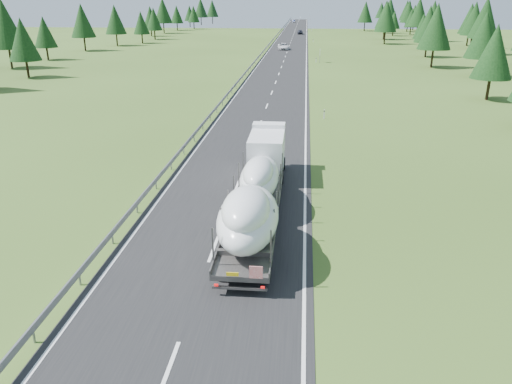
# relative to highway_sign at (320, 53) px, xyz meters

# --- Properties ---
(ground) EXTENTS (400.00, 400.00, 0.00)m
(ground) POSITION_rel_highway_sign_xyz_m (-7.20, -80.00, -1.81)
(ground) COLOR #35501A
(ground) RESTS_ON ground
(road_surface) EXTENTS (10.00, 400.00, 0.02)m
(road_surface) POSITION_rel_highway_sign_xyz_m (-7.20, 20.00, -1.80)
(road_surface) COLOR black
(road_surface) RESTS_ON ground
(guardrail) EXTENTS (0.10, 400.00, 0.76)m
(guardrail) POSITION_rel_highway_sign_xyz_m (-12.50, 19.94, -1.21)
(guardrail) COLOR slate
(guardrail) RESTS_ON ground
(marker_posts) EXTENTS (0.13, 350.08, 1.00)m
(marker_posts) POSITION_rel_highway_sign_xyz_m (-0.70, 75.00, -1.27)
(marker_posts) COLOR silver
(marker_posts) RESTS_ON ground
(highway_sign) EXTENTS (0.08, 0.90, 2.60)m
(highway_sign) POSITION_rel_highway_sign_xyz_m (0.00, 0.00, 0.00)
(highway_sign) COLOR slate
(highway_sign) RESTS_ON ground
(tree_line_right) EXTENTS (28.01, 274.50, 12.35)m
(tree_line_right) POSITION_rel_highway_sign_xyz_m (31.25, 18.57, 5.14)
(tree_line_right) COLOR black
(tree_line_right) RESTS_ON ground
(tree_line_left) EXTENTS (14.65, 274.85, 12.50)m
(tree_line_left) POSITION_rel_highway_sign_xyz_m (-51.90, 21.03, 5.11)
(tree_line_left) COLOR black
(tree_line_left) RESTS_ON ground
(boat_truck) EXTENTS (2.91, 18.19, 3.80)m
(boat_truck) POSITION_rel_highway_sign_xyz_m (-5.36, -76.21, 0.20)
(boat_truck) COLOR white
(boat_truck) RESTS_ON ground
(distant_van) EXTENTS (2.98, 5.69, 1.53)m
(distant_van) POSITION_rel_highway_sign_xyz_m (-8.36, 26.10, -1.04)
(distant_van) COLOR silver
(distant_van) RESTS_ON ground
(distant_car_dark) EXTENTS (2.02, 4.58, 1.54)m
(distant_car_dark) POSITION_rel_highway_sign_xyz_m (-4.94, 83.71, -1.04)
(distant_car_dark) COLOR black
(distant_car_dark) RESTS_ON ground
(distant_car_blue) EXTENTS (1.59, 3.99, 1.29)m
(distant_car_blue) POSITION_rel_highway_sign_xyz_m (-9.63, 179.05, -1.16)
(distant_car_blue) COLOR #172041
(distant_car_blue) RESTS_ON ground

